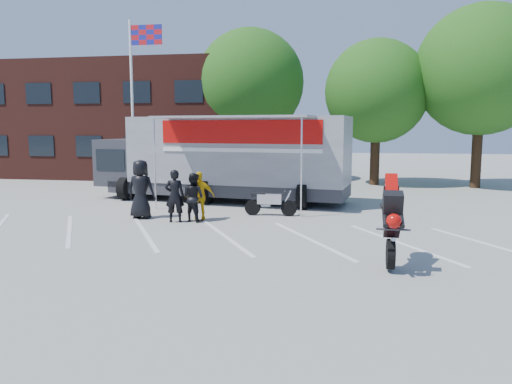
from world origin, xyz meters
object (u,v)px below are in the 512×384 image
(tree_right, at_px, (481,70))
(parked_motorcycle, at_px, (271,216))
(transporter_truck, at_px, (227,201))
(spectator_leather_b, at_px, (175,196))
(stunt_bike_rider, at_px, (388,262))
(tree_left, at_px, (250,83))
(spectator_leather_c, at_px, (193,197))
(tree_mid, at_px, (377,91))
(spectator_leather_a, at_px, (141,189))
(flagpole, at_px, (137,85))
(spectator_hivis, at_px, (200,196))

(tree_right, xyz_separation_m, parked_motorcycle, (-9.04, -9.96, -5.88))
(transporter_truck, bearing_deg, spectator_leather_b, -88.44)
(stunt_bike_rider, bearing_deg, tree_left, 111.39)
(spectator_leather_c, bearing_deg, tree_left, -66.55)
(tree_right, height_order, spectator_leather_c, tree_right)
(tree_mid, bearing_deg, tree_left, 171.87)
(spectator_leather_a, bearing_deg, parked_motorcycle, -159.04)
(tree_right, distance_m, spectator_leather_a, 18.07)
(flagpole, relative_size, transporter_truck, 0.73)
(tree_mid, relative_size, spectator_leather_c, 4.83)
(parked_motorcycle, height_order, spectator_hivis, spectator_hivis)
(tree_left, distance_m, spectator_leather_c, 13.83)
(tree_left, xyz_separation_m, transporter_truck, (0.63, -8.31, -5.57))
(flagpole, height_order, spectator_leather_a, flagpole)
(transporter_truck, distance_m, parked_motorcycle, 3.92)
(parked_motorcycle, distance_m, stunt_bike_rider, 6.58)
(parked_motorcycle, relative_size, spectator_hivis, 1.16)
(tree_left, relative_size, transporter_truck, 0.79)
(spectator_leather_c, bearing_deg, tree_mid, -97.36)
(spectator_leather_b, height_order, spectator_hivis, spectator_leather_b)
(transporter_truck, distance_m, spectator_leather_b, 5.00)
(tree_left, height_order, parked_motorcycle, tree_left)
(stunt_bike_rider, xyz_separation_m, spectator_leather_a, (-7.77, 4.26, 0.99))
(tree_left, distance_m, transporter_truck, 10.02)
(spectator_leather_b, bearing_deg, tree_mid, -128.78)
(tree_left, relative_size, tree_right, 0.95)
(transporter_truck, relative_size, parked_motorcycle, 5.89)
(parked_motorcycle, bearing_deg, spectator_leather_a, 104.97)
(spectator_leather_a, bearing_deg, tree_right, -135.64)
(tree_mid, height_order, spectator_hivis, tree_mid)
(spectator_leather_b, bearing_deg, spectator_hivis, -150.51)
(spectator_leather_b, bearing_deg, parked_motorcycle, -157.99)
(spectator_leather_b, relative_size, spectator_leather_c, 1.08)
(transporter_truck, distance_m, stunt_bike_rider, 10.49)
(stunt_bike_rider, xyz_separation_m, spectator_leather_c, (-5.86, 4.04, 0.80))
(tree_mid, relative_size, spectator_leather_b, 4.47)
(parked_motorcycle, bearing_deg, transporter_truck, 34.58)
(parked_motorcycle, bearing_deg, stunt_bike_rider, -149.35)
(flagpole, height_order, spectator_leather_c, flagpole)
(tree_left, xyz_separation_m, parked_motorcycle, (2.96, -11.46, -5.57))
(tree_left, relative_size, spectator_leather_b, 5.03)
(tree_right, relative_size, stunt_bike_rider, 4.17)
(parked_motorcycle, distance_m, spectator_leather_c, 2.88)
(flagpole, xyz_separation_m, transporter_truck, (4.87, -2.31, -5.05))
(tree_right, bearing_deg, transporter_truck, -149.07)
(transporter_truck, xyz_separation_m, stunt_bike_rider, (5.87, -8.69, 0.00))
(spectator_leather_a, bearing_deg, transporter_truck, -109.08)
(transporter_truck, relative_size, spectator_leather_a, 5.53)
(tree_mid, height_order, spectator_leather_a, tree_mid)
(flagpole, distance_m, transporter_truck, 7.39)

